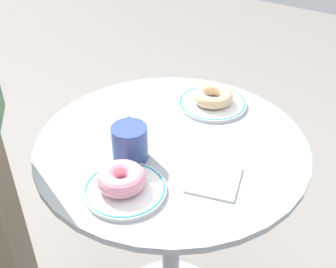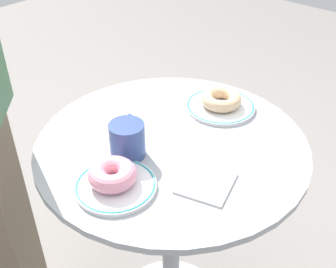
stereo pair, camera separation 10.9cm
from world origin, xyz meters
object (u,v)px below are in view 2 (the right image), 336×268
(cafe_table, at_px, (171,206))
(donut_pink_frosted, at_px, (112,174))
(plate_right, at_px, (221,106))
(donut_glazed, at_px, (222,100))
(plate_left, at_px, (116,186))
(paper_napkin, at_px, (206,183))
(coffee_mug, at_px, (127,139))

(cafe_table, relative_size, donut_pink_frosted, 6.76)
(plate_right, bearing_deg, donut_glazed, 90.00)
(plate_right, bearing_deg, plate_left, -177.64)
(cafe_table, xyz_separation_m, paper_napkin, (-0.08, -0.17, 0.24))
(plate_right, distance_m, donut_pink_frosted, 0.44)
(plate_right, xyz_separation_m, paper_napkin, (-0.30, -0.17, -0.00))
(cafe_table, relative_size, plate_left, 4.03)
(plate_left, height_order, coffee_mug, coffee_mug)
(plate_left, xyz_separation_m, coffee_mug, (0.11, 0.07, 0.04))
(cafe_table, xyz_separation_m, donut_glazed, (0.22, -0.00, 0.27))
(donut_pink_frosted, distance_m, donut_glazed, 0.44)
(plate_left, distance_m, coffee_mug, 0.13)
(donut_glazed, bearing_deg, paper_napkin, -150.77)
(paper_napkin, bearing_deg, cafe_table, 65.97)
(plate_right, distance_m, donut_glazed, 0.02)
(cafe_table, bearing_deg, plate_left, -174.48)
(donut_pink_frosted, bearing_deg, plate_right, 1.14)
(donut_glazed, bearing_deg, cafe_table, 179.19)
(plate_right, bearing_deg, donut_pink_frosted, -178.86)
(donut_glazed, xyz_separation_m, paper_napkin, (-0.30, -0.17, -0.03))
(coffee_mug, bearing_deg, cafe_table, -22.99)
(plate_left, bearing_deg, cafe_table, 5.52)
(plate_left, height_order, plate_right, same)
(cafe_table, height_order, donut_pink_frosted, donut_pink_frosted)
(plate_left, xyz_separation_m, plate_right, (0.44, 0.02, 0.00))
(plate_right, relative_size, donut_glazed, 1.70)
(donut_pink_frosted, distance_m, paper_napkin, 0.22)
(plate_right, xyz_separation_m, donut_glazed, (0.00, 0.00, 0.02))
(paper_napkin, bearing_deg, plate_left, 134.64)
(plate_right, bearing_deg, paper_napkin, -150.77)
(plate_left, bearing_deg, plate_right, 2.36)
(cafe_table, xyz_separation_m, donut_pink_frosted, (-0.22, -0.01, 0.27))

